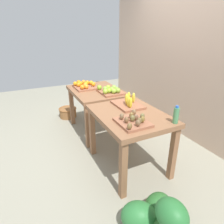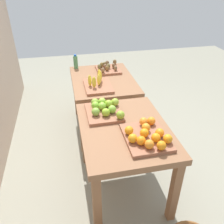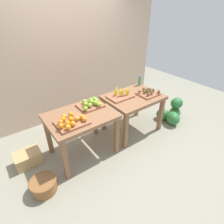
% 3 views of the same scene
% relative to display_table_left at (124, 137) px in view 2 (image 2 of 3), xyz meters
% --- Properties ---
extents(ground_plane, '(8.00, 8.00, 0.00)m').
position_rel_display_table_left_xyz_m(ground_plane, '(0.56, 0.00, -0.66)').
color(ground_plane, gray).
extents(display_table_left, '(1.04, 0.80, 0.77)m').
position_rel_display_table_left_xyz_m(display_table_left, '(0.00, 0.00, 0.00)').
color(display_table_left, '#8A5D3E').
rests_on(display_table_left, ground_plane).
extents(display_table_right, '(1.04, 0.80, 0.77)m').
position_rel_display_table_left_xyz_m(display_table_right, '(1.12, 0.00, 0.00)').
color(display_table_right, '#8A5D3E').
rests_on(display_table_right, ground_plane).
extents(orange_bin, '(0.46, 0.38, 0.11)m').
position_rel_display_table_left_xyz_m(orange_bin, '(-0.21, -0.14, 0.16)').
color(orange_bin, '#985D42').
rests_on(orange_bin, display_table_left).
extents(apple_bin, '(0.41, 0.36, 0.11)m').
position_rel_display_table_left_xyz_m(apple_bin, '(0.28, 0.13, 0.16)').
color(apple_bin, '#985D42').
rests_on(apple_bin, display_table_left).
extents(banana_crate, '(0.44, 0.32, 0.17)m').
position_rel_display_table_left_xyz_m(banana_crate, '(0.89, 0.10, 0.15)').
color(banana_crate, '#985D42').
rests_on(banana_crate, display_table_right).
extents(kiwi_bin, '(0.36, 0.32, 0.10)m').
position_rel_display_table_left_xyz_m(kiwi_bin, '(1.38, -0.12, 0.15)').
color(kiwi_bin, '#985D42').
rests_on(kiwi_bin, display_table_right).
extents(water_bottle, '(0.06, 0.06, 0.20)m').
position_rel_display_table_left_xyz_m(water_bottle, '(1.57, 0.31, 0.21)').
color(water_bottle, '#4C8C59').
rests_on(water_bottle, display_table_right).
extents(watermelon_pile, '(0.64, 0.64, 0.49)m').
position_rel_display_table_left_xyz_m(watermelon_pile, '(2.08, -0.27, -0.47)').
color(watermelon_pile, '#306B2E').
rests_on(watermelon_pile, ground_plane).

